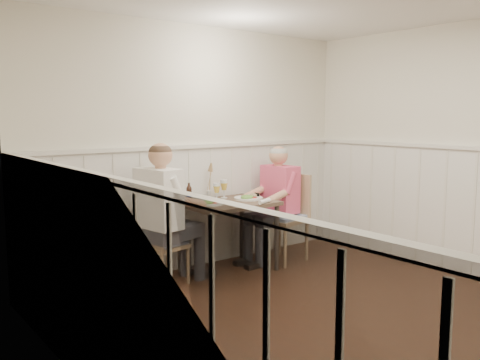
{
  "coord_description": "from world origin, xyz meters",
  "views": [
    {
      "loc": [
        -3.06,
        -2.36,
        1.66
      ],
      "look_at": [
        0.09,
        1.64,
        1.0
      ],
      "focal_mm": 38.0,
      "sensor_mm": 36.0,
      "label": 1
    }
  ],
  "objects_px": {
    "man_in_pink": "(277,212)",
    "dining_table": "(228,211)",
    "chair_right": "(286,214)",
    "grass_vase": "(209,182)",
    "beer_bottle": "(189,194)",
    "chair_left": "(160,242)",
    "diner_cream": "(163,227)"
  },
  "relations": [
    {
      "from": "beer_bottle",
      "to": "chair_left",
      "type": "bearing_deg",
      "value": -158.08
    },
    {
      "from": "chair_right",
      "to": "man_in_pink",
      "type": "xyz_separation_m",
      "value": [
        -0.06,
        0.07,
        0.02
      ]
    },
    {
      "from": "dining_table",
      "to": "chair_right",
      "type": "bearing_deg",
      "value": -4.25
    },
    {
      "from": "man_in_pink",
      "to": "diner_cream",
      "type": "bearing_deg",
      "value": -178.85
    },
    {
      "from": "chair_right",
      "to": "chair_left",
      "type": "xyz_separation_m",
      "value": [
        -1.56,
        0.11,
        -0.11
      ]
    },
    {
      "from": "man_in_pink",
      "to": "dining_table",
      "type": "bearing_deg",
      "value": -178.64
    },
    {
      "from": "chair_right",
      "to": "diner_cream",
      "type": "bearing_deg",
      "value": 178.38
    },
    {
      "from": "beer_bottle",
      "to": "grass_vase",
      "type": "relative_size",
      "value": 0.5
    },
    {
      "from": "dining_table",
      "to": "diner_cream",
      "type": "bearing_deg",
      "value": -179.04
    },
    {
      "from": "dining_table",
      "to": "beer_bottle",
      "type": "distance_m",
      "value": 0.45
    },
    {
      "from": "chair_right",
      "to": "dining_table",
      "type": "bearing_deg",
      "value": 175.75
    },
    {
      "from": "diner_cream",
      "to": "beer_bottle",
      "type": "height_order",
      "value": "diner_cream"
    },
    {
      "from": "diner_cream",
      "to": "beer_bottle",
      "type": "distance_m",
      "value": 0.57
    },
    {
      "from": "man_in_pink",
      "to": "beer_bottle",
      "type": "bearing_deg",
      "value": 168.64
    },
    {
      "from": "dining_table",
      "to": "beer_bottle",
      "type": "relative_size",
      "value": 4.58
    },
    {
      "from": "dining_table",
      "to": "beer_bottle",
      "type": "height_order",
      "value": "beer_bottle"
    },
    {
      "from": "dining_table",
      "to": "chair_left",
      "type": "height_order",
      "value": "chair_left"
    },
    {
      "from": "dining_table",
      "to": "grass_vase",
      "type": "bearing_deg",
      "value": 97.23
    },
    {
      "from": "beer_bottle",
      "to": "grass_vase",
      "type": "height_order",
      "value": "grass_vase"
    },
    {
      "from": "man_in_pink",
      "to": "diner_cream",
      "type": "height_order",
      "value": "diner_cream"
    },
    {
      "from": "man_in_pink",
      "to": "beer_bottle",
      "type": "distance_m",
      "value": 1.11
    },
    {
      "from": "diner_cream",
      "to": "chair_right",
      "type": "bearing_deg",
      "value": -1.62
    },
    {
      "from": "beer_bottle",
      "to": "grass_vase",
      "type": "distance_m",
      "value": 0.32
    },
    {
      "from": "dining_table",
      "to": "diner_cream",
      "type": "relative_size",
      "value": 0.66
    },
    {
      "from": "chair_right",
      "to": "beer_bottle",
      "type": "bearing_deg",
      "value": 165.61
    },
    {
      "from": "man_in_pink",
      "to": "grass_vase",
      "type": "xyz_separation_m",
      "value": [
        -0.75,
        0.28,
        0.38
      ]
    },
    {
      "from": "chair_left",
      "to": "man_in_pink",
      "type": "distance_m",
      "value": 1.51
    },
    {
      "from": "diner_cream",
      "to": "grass_vase",
      "type": "distance_m",
      "value": 0.89
    },
    {
      "from": "dining_table",
      "to": "man_in_pink",
      "type": "relative_size",
      "value": 0.7
    },
    {
      "from": "chair_right",
      "to": "diner_cream",
      "type": "xyz_separation_m",
      "value": [
        -1.57,
        0.04,
        0.06
      ]
    },
    {
      "from": "chair_left",
      "to": "beer_bottle",
      "type": "relative_size",
      "value": 3.87
    },
    {
      "from": "chair_left",
      "to": "man_in_pink",
      "type": "height_order",
      "value": "man_in_pink"
    }
  ]
}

